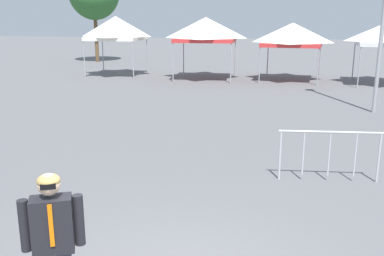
{
  "coord_description": "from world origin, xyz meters",
  "views": [
    {
      "loc": [
        1.28,
        -4.52,
        3.3
      ],
      "look_at": [
        -0.54,
        3.14,
        1.3
      ],
      "focal_mm": 40.5,
      "sensor_mm": 36.0,
      "label": 1
    }
  ],
  "objects_px": {
    "canopy_tent_behind_left": "(116,28)",
    "canopy_tent_left_of_center": "(206,30)",
    "canopy_tent_center": "(292,35)",
    "crowd_barrier_by_lift": "(330,146)",
    "person_foreground": "(54,241)"
  },
  "relations": [
    {
      "from": "canopy_tent_left_of_center",
      "to": "person_foreground",
      "type": "height_order",
      "value": "canopy_tent_left_of_center"
    },
    {
      "from": "canopy_tent_behind_left",
      "to": "canopy_tent_center",
      "type": "distance_m",
      "value": 10.04
    },
    {
      "from": "canopy_tent_left_of_center",
      "to": "crowd_barrier_by_lift",
      "type": "bearing_deg",
      "value": -69.1
    },
    {
      "from": "canopy_tent_left_of_center",
      "to": "person_foreground",
      "type": "xyz_separation_m",
      "value": [
        2.51,
        -20.1,
        -1.68
      ]
    },
    {
      "from": "canopy_tent_behind_left",
      "to": "canopy_tent_left_of_center",
      "type": "relative_size",
      "value": 1.0
    },
    {
      "from": "canopy_tent_behind_left",
      "to": "canopy_tent_left_of_center",
      "type": "xyz_separation_m",
      "value": [
        5.4,
        -0.29,
        -0.04
      ]
    },
    {
      "from": "canopy_tent_behind_left",
      "to": "canopy_tent_left_of_center",
      "type": "distance_m",
      "value": 5.4
    },
    {
      "from": "canopy_tent_center",
      "to": "crowd_barrier_by_lift",
      "type": "distance_m",
      "value": 15.45
    },
    {
      "from": "person_foreground",
      "to": "crowd_barrier_by_lift",
      "type": "bearing_deg",
      "value": 59.18
    },
    {
      "from": "canopy_tent_center",
      "to": "crowd_barrier_by_lift",
      "type": "xyz_separation_m",
      "value": [
        1.02,
        -15.32,
        -1.71
      ]
    },
    {
      "from": "crowd_barrier_by_lift",
      "to": "canopy_tent_behind_left",
      "type": "bearing_deg",
      "value": 126.18
    },
    {
      "from": "canopy_tent_left_of_center",
      "to": "person_foreground",
      "type": "relative_size",
      "value": 1.92
    },
    {
      "from": "crowd_barrier_by_lift",
      "to": "canopy_tent_left_of_center",
      "type": "bearing_deg",
      "value": 110.9
    },
    {
      "from": "canopy_tent_behind_left",
      "to": "crowd_barrier_by_lift",
      "type": "relative_size",
      "value": 1.64
    },
    {
      "from": "canopy_tent_left_of_center",
      "to": "crowd_barrier_by_lift",
      "type": "xyz_separation_m",
      "value": [
        5.66,
        -14.82,
        -1.96
      ]
    }
  ]
}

